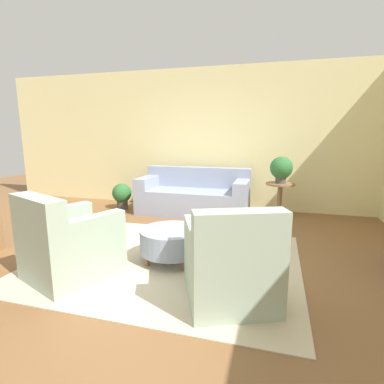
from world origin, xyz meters
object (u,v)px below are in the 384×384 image
armchair_right (231,265)px  couch (194,197)px  potted_plant_on_side_table (281,168)px  potted_plant_floor (122,194)px  ottoman_table (172,240)px  side_table (280,196)px  armchair_left (67,245)px

armchair_right → couch: bearing=111.5°
potted_plant_on_side_table → potted_plant_floor: size_ratio=0.88×
couch → potted_plant_floor: size_ratio=4.03×
couch → ottoman_table: (0.35, -2.24, -0.06)m
side_table → potted_plant_on_side_table: potted_plant_on_side_table is taller
armchair_right → side_table: armchair_right is taller
couch → ottoman_table: size_ratio=2.78×
potted_plant_on_side_table → potted_plant_floor: bearing=179.3°
armchair_left → couch: bearing=79.0°
couch → side_table: couch is taller
potted_plant_on_side_table → potted_plant_floor: potted_plant_on_side_table is taller
armchair_left → potted_plant_on_side_table: 3.58m
armchair_right → ottoman_table: 1.06m
couch → potted_plant_on_side_table: bearing=-4.3°
armchair_left → side_table: bearing=52.6°
couch → potted_plant_on_side_table: 1.70m
side_table → ottoman_table: bearing=-120.2°
armchair_right → potted_plant_floor: (-2.65, 2.85, -0.06)m
potted_plant_floor → ottoman_table: bearing=-49.5°
armchair_left → potted_plant_floor: armchair_left is taller
armchair_left → ottoman_table: armchair_left is taller
armchair_left → side_table: size_ratio=1.58×
couch → ottoman_table: couch is taller
armchair_left → potted_plant_on_side_table: (2.15, 2.81, 0.57)m
ottoman_table → side_table: bearing=59.8°
couch → potted_plant_floor: bearing=-176.9°
armchair_right → side_table: bearing=81.3°
armchair_left → side_table: armchair_left is taller
armchair_left → armchair_right: 1.72m
armchair_left → ottoman_table: bearing=37.0°
side_table → potted_plant_floor: side_table is taller
armchair_right → side_table: 2.84m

